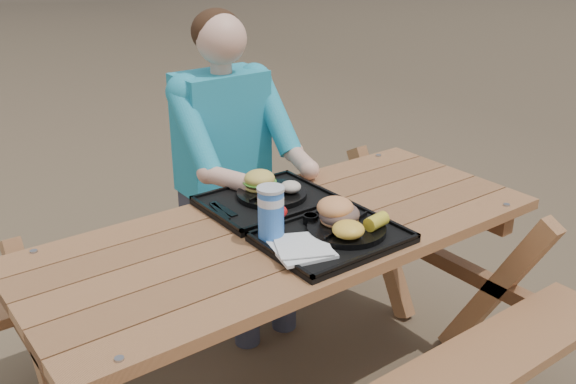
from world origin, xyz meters
TOP-DOWN VIEW (x-y plane):
  - picnic_table at (0.00, 0.00)m, footprint 1.80×1.49m
  - tray_near at (0.05, -0.17)m, footprint 0.45×0.35m
  - tray_far at (0.05, 0.20)m, footprint 0.45×0.35m
  - plate_near at (0.11, -0.18)m, footprint 0.26×0.26m
  - plate_far at (0.08, 0.21)m, footprint 0.26×0.26m
  - napkin_stack at (-0.09, -0.20)m, footprint 0.21×0.21m
  - soda_cup at (-0.12, -0.07)m, footprint 0.08×0.08m
  - condiment_bbq at (0.05, -0.05)m, footprint 0.05×0.05m
  - condiment_mustard at (0.11, -0.05)m, footprint 0.05×0.05m
  - sandwich at (0.11, -0.13)m, footprint 0.13×0.13m
  - mac_cheese at (0.06, -0.24)m, footprint 0.10×0.10m
  - corn_cob at (0.18, -0.24)m, footprint 0.09×0.09m
  - cutlery_far at (-0.12, 0.22)m, footprint 0.03×0.15m
  - burger at (0.07, 0.27)m, footprint 0.12×0.12m
  - baked_beans at (0.02, 0.14)m, footprint 0.09×0.09m
  - potato_salad at (0.13, 0.16)m, footprint 0.08×0.08m
  - diner at (0.19, 0.71)m, footprint 0.48×0.84m

SIDE VIEW (x-z plane):
  - picnic_table at x=0.00m, z-range 0.00..0.75m
  - diner at x=0.19m, z-range 0.00..1.28m
  - tray_near at x=0.05m, z-range 0.75..0.77m
  - tray_far at x=0.05m, z-range 0.75..0.77m
  - cutlery_far at x=-0.12m, z-range 0.77..0.78m
  - napkin_stack at x=-0.09m, z-range 0.77..0.79m
  - plate_near at x=0.11m, z-range 0.77..0.79m
  - plate_far at x=0.08m, z-range 0.77..0.79m
  - condiment_bbq at x=0.05m, z-range 0.77..0.80m
  - condiment_mustard at x=0.11m, z-range 0.77..0.80m
  - baked_beans at x=0.02m, z-range 0.79..0.83m
  - potato_salad at x=0.13m, z-range 0.79..0.83m
  - corn_cob at x=0.18m, z-range 0.79..0.84m
  - mac_cheese at x=0.06m, z-range 0.79..0.84m
  - burger at x=0.07m, z-range 0.79..0.90m
  - soda_cup at x=-0.12m, z-range 0.77..0.94m
  - sandwich at x=0.11m, z-range 0.79..0.92m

